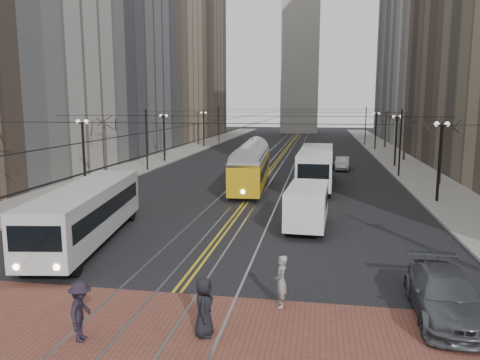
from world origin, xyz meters
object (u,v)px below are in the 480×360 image
at_px(streetcar, 251,170).
at_px(pedestrian_a, 204,307).
at_px(pedestrian_d, 81,312).
at_px(pedestrian_b, 281,281).
at_px(cargo_van, 307,208).
at_px(sedan_silver, 342,163).
at_px(rear_bus, 316,168).
at_px(transit_bus, 87,215).
at_px(sedan_grey, 326,161).
at_px(sedan_parked, 445,295).

distance_m(streetcar, pedestrian_a, 25.90).
bearing_deg(pedestrian_d, pedestrian_b, -67.05).
height_order(cargo_van, sedan_silver, cargo_van).
bearing_deg(pedestrian_a, rear_bus, -11.08).
distance_m(sedan_silver, pedestrian_d, 40.69).
bearing_deg(cargo_van, pedestrian_a, -98.76).
height_order(transit_bus, pedestrian_b, transit_bus).
distance_m(transit_bus, streetcar, 18.28).
xyz_separation_m(cargo_van, sedan_silver, (3.12, 25.36, -0.55)).
distance_m(rear_bus, sedan_silver, 11.42).
height_order(transit_bus, cargo_van, transit_bus).
relative_size(pedestrian_a, pedestrian_d, 1.00).
height_order(sedan_grey, sedan_parked, sedan_grey).
xyz_separation_m(cargo_van, pedestrian_b, (-0.60, -10.78, -0.30)).
bearing_deg(sedan_silver, streetcar, -117.77).
bearing_deg(sedan_grey, streetcar, -119.63).
bearing_deg(rear_bus, pedestrian_d, -101.77).
bearing_deg(streetcar, pedestrian_d, -95.94).
xyz_separation_m(sedan_parked, pedestrian_a, (-7.65, -2.67, 0.18)).
bearing_deg(pedestrian_d, sedan_silver, -21.43).
xyz_separation_m(streetcar, sedan_silver, (8.22, 12.87, -0.85)).
xyz_separation_m(sedan_parked, pedestrian_b, (-5.49, -0.14, 0.18)).
height_order(streetcar, pedestrian_a, streetcar).
distance_m(cargo_van, pedestrian_d, 15.57).
height_order(sedan_grey, pedestrian_b, pedestrian_b).
relative_size(transit_bus, cargo_van, 2.12).
bearing_deg(streetcar, sedan_parked, -69.91).
bearing_deg(sedan_parked, rear_bus, 101.77).
xyz_separation_m(transit_bus, rear_bus, (11.36, 19.13, 0.15)).
relative_size(sedan_grey, sedan_parked, 0.90).
bearing_deg(sedan_silver, pedestrian_d, -98.64).
distance_m(cargo_van, pedestrian_a, 13.59).
relative_size(streetcar, sedan_parked, 2.49).
height_order(transit_bus, pedestrian_a, transit_bus).
xyz_separation_m(rear_bus, sedan_grey, (1.01, 12.28, -0.83)).
distance_m(sedan_grey, sedan_parked, 37.40).
xyz_separation_m(sedan_silver, pedestrian_d, (-9.45, -39.58, 0.25)).
height_order(pedestrian_a, pedestrian_d, pedestrian_a).
relative_size(transit_bus, streetcar, 0.91).
bearing_deg(rear_bus, streetcar, -160.02).
distance_m(sedan_parked, pedestrian_a, 8.11).
height_order(pedestrian_b, pedestrian_d, pedestrian_b).
bearing_deg(pedestrian_b, transit_bus, -130.47).
bearing_deg(streetcar, cargo_van, -71.08).
bearing_deg(pedestrian_b, rear_bus, 167.19).
height_order(rear_bus, sedan_parked, rear_bus).
xyz_separation_m(rear_bus, sedan_parked, (4.55, -24.96, -0.87)).
bearing_deg(transit_bus, sedan_parked, -28.84).
distance_m(streetcar, pedestrian_b, 23.71).
bearing_deg(rear_bus, cargo_van, -89.99).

